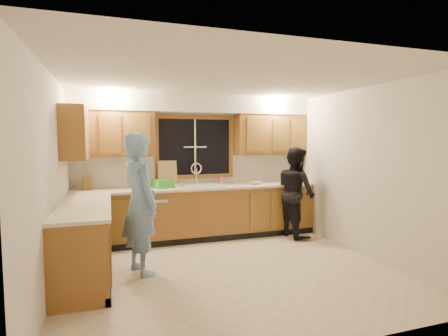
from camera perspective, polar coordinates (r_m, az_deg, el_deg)
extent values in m
plane|color=beige|center=(4.83, 0.79, -16.34)|extent=(4.20, 4.20, 0.00)
plane|color=white|center=(4.58, 0.83, 14.31)|extent=(4.20, 4.20, 0.00)
plane|color=silver|center=(6.36, -4.76, 0.29)|extent=(4.20, 0.00, 4.20)
plane|color=silver|center=(4.34, -26.43, -2.20)|extent=(0.00, 3.80, 3.80)
plane|color=silver|center=(5.58, 21.65, -0.63)|extent=(0.00, 3.80, 3.80)
cube|color=#935F2A|center=(6.19, -4.06, -7.42)|extent=(4.20, 0.60, 0.88)
cube|color=#935F2A|center=(4.81, -21.86, -11.27)|extent=(0.60, 1.90, 0.88)
cube|color=#F4E6CD|center=(6.09, -4.05, -3.21)|extent=(4.20, 0.63, 0.04)
cube|color=#F4E6CD|center=(4.70, -21.84, -5.87)|extent=(0.63, 1.90, 0.04)
cube|color=#935F2A|center=(6.01, -17.83, 5.32)|extent=(1.35, 0.33, 0.75)
cube|color=#935F2A|center=(6.67, 7.60, 5.41)|extent=(1.35, 0.33, 0.75)
cube|color=#935F2A|center=(5.41, -23.21, 5.26)|extent=(0.33, 0.90, 0.75)
cube|color=white|center=(6.20, -4.45, 10.35)|extent=(4.20, 0.35, 0.30)
cube|color=black|center=(6.34, -4.77, 3.44)|extent=(1.30, 0.01, 1.00)
cube|color=#935F2A|center=(6.34, -4.78, 8.28)|extent=(1.44, 0.03, 0.07)
cube|color=#935F2A|center=(6.36, -4.72, -1.39)|extent=(1.44, 0.03, 0.07)
cube|color=#935F2A|center=(6.21, -10.92, 3.35)|extent=(0.07, 0.03, 1.00)
cube|color=#935F2A|center=(6.52, 1.13, 3.49)|extent=(0.07, 0.03, 1.00)
cube|color=white|center=(6.10, -4.09, -2.91)|extent=(0.86, 0.52, 0.03)
cube|color=white|center=(6.07, -6.01, -3.83)|extent=(0.38, 0.42, 0.18)
cube|color=white|center=(6.17, -2.19, -3.67)|extent=(0.38, 0.42, 0.18)
cylinder|color=silver|center=(6.28, -4.54, -1.33)|extent=(0.04, 0.04, 0.28)
torus|color=silver|center=(6.26, -4.55, -0.05)|extent=(0.21, 0.03, 0.21)
cube|color=white|center=(6.04, -11.96, -8.10)|extent=(0.60, 0.56, 0.82)
cube|color=white|center=(4.26, -22.36, -13.21)|extent=(0.58, 0.75, 0.90)
imported|color=#749EDC|center=(4.65, -13.57, -5.63)|extent=(0.64, 0.78, 1.83)
imported|color=black|center=(6.38, 11.64, -3.83)|extent=(0.65, 0.81, 1.60)
cube|color=olive|center=(6.09, -21.46, -2.32)|extent=(0.13, 0.12, 0.21)
cube|color=tan|center=(6.19, -9.22, -0.87)|extent=(0.34, 0.12, 0.44)
cube|color=#2A9225|center=(6.00, -9.98, -2.53)|extent=(0.38, 0.36, 0.14)
imported|color=#EB5989|center=(6.38, -0.49, -1.90)|extent=(0.09, 0.09, 0.17)
imported|color=silver|center=(6.38, 5.07, -2.44)|extent=(0.27, 0.27, 0.05)
cylinder|color=beige|center=(5.91, -6.86, -2.68)|extent=(0.07, 0.07, 0.12)
cylinder|color=beige|center=(5.88, -6.85, -2.75)|extent=(0.07, 0.07, 0.12)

